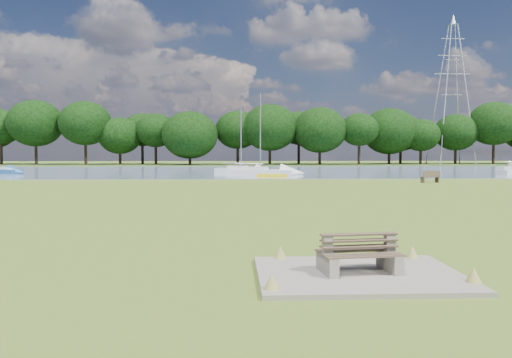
{
  "coord_description": "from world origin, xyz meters",
  "views": [
    {
      "loc": [
        -2.59,
        -24.12,
        2.61
      ],
      "look_at": [
        -1.6,
        -2.0,
        1.38
      ],
      "focal_mm": 35.0,
      "sensor_mm": 36.0,
      "label": 1
    }
  ],
  "objects_px": {
    "bench_pair": "(359,255)",
    "sailboat_3": "(241,169)",
    "riverbank_bench": "(431,177)",
    "kayak": "(272,175)",
    "pylon": "(452,71)",
    "sailboat_4": "(260,170)"
  },
  "relations": [
    {
      "from": "riverbank_bench",
      "to": "sailboat_3",
      "type": "height_order",
      "value": "sailboat_3"
    },
    {
      "from": "kayak",
      "to": "sailboat_4",
      "type": "distance_m",
      "value": 6.09
    },
    {
      "from": "riverbank_bench",
      "to": "sailboat_3",
      "type": "relative_size",
      "value": 0.22
    },
    {
      "from": "sailboat_3",
      "to": "sailboat_4",
      "type": "distance_m",
      "value": 4.11
    },
    {
      "from": "bench_pair",
      "to": "sailboat_4",
      "type": "distance_m",
      "value": 45.51
    },
    {
      "from": "kayak",
      "to": "sailboat_3",
      "type": "bearing_deg",
      "value": 115.68
    },
    {
      "from": "kayak",
      "to": "sailboat_4",
      "type": "xyz_separation_m",
      "value": [
        -0.94,
        6.01,
        0.33
      ]
    },
    {
      "from": "riverbank_bench",
      "to": "kayak",
      "type": "relative_size",
      "value": 0.56
    },
    {
      "from": "bench_pair",
      "to": "pylon",
      "type": "height_order",
      "value": "pylon"
    },
    {
      "from": "bench_pair",
      "to": "sailboat_3",
      "type": "height_order",
      "value": "sailboat_3"
    },
    {
      "from": "kayak",
      "to": "sailboat_3",
      "type": "relative_size",
      "value": 0.39
    },
    {
      "from": "kayak",
      "to": "pylon",
      "type": "distance_m",
      "value": 61.06
    },
    {
      "from": "sailboat_3",
      "to": "bench_pair",
      "type": "bearing_deg",
      "value": -63.13
    },
    {
      "from": "bench_pair",
      "to": "sailboat_3",
      "type": "distance_m",
      "value": 49.08
    },
    {
      "from": "pylon",
      "to": "sailboat_4",
      "type": "bearing_deg",
      "value": -135.2
    },
    {
      "from": "pylon",
      "to": "riverbank_bench",
      "type": "bearing_deg",
      "value": -115.32
    },
    {
      "from": "riverbank_bench",
      "to": "sailboat_3",
      "type": "xyz_separation_m",
      "value": [
        -15.5,
        18.63,
        0.05
      ]
    },
    {
      "from": "bench_pair",
      "to": "kayak",
      "type": "relative_size",
      "value": 0.57
    },
    {
      "from": "kayak",
      "to": "bench_pair",
      "type": "bearing_deg",
      "value": -83.7
    },
    {
      "from": "sailboat_4",
      "to": "pylon",
      "type": "bearing_deg",
      "value": 63.92
    },
    {
      "from": "sailboat_3",
      "to": "riverbank_bench",
      "type": "bearing_deg",
      "value": -25.46
    },
    {
      "from": "pylon",
      "to": "sailboat_3",
      "type": "height_order",
      "value": "pylon"
    }
  ]
}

